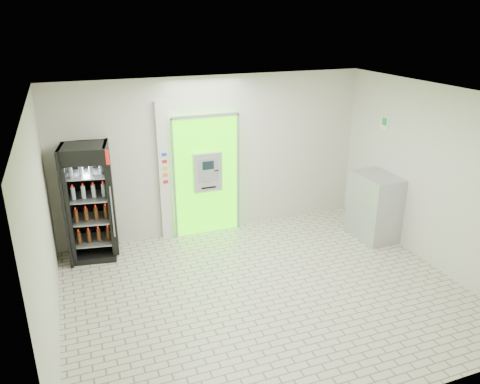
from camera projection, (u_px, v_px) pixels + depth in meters
ground at (265, 292)px, 7.23m from camera, size 6.00×6.00×0.00m
room_shell at (268, 179)px, 6.58m from camera, size 6.00×6.00×6.00m
atm_assembly at (206, 175)px, 8.86m from camera, size 1.30×0.24×2.33m
pillar at (165, 172)px, 8.59m from camera, size 0.22×0.11×2.60m
beverage_cooler at (90, 204)px, 8.00m from camera, size 0.87×0.82×2.02m
steel_cabinet at (374, 207)px, 8.81m from camera, size 0.65×0.95×1.25m
exit_sign at (385, 123)px, 8.68m from camera, size 0.02×0.22×0.26m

